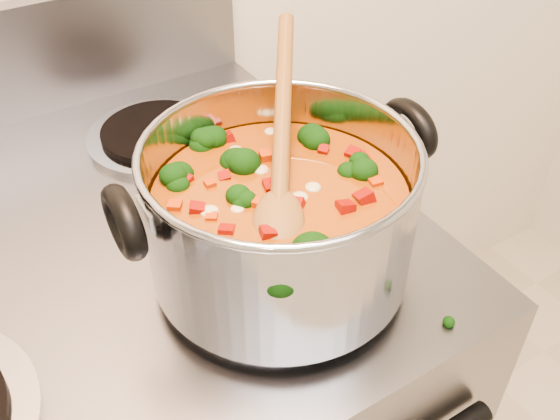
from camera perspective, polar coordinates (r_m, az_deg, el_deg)
name	(u,v)px	position (r m, az deg, el deg)	size (l,w,h in m)	color
stockpot	(280,215)	(0.61, 0.00, -0.42)	(0.32, 0.26, 0.16)	#A2A2AA
wooden_spoon	(281,162)	(0.60, 0.07, 4.45)	(0.20, 0.27, 0.11)	brown
cooktop_crumbs	(315,178)	(0.79, 3.25, 2.94)	(0.16, 0.22, 0.01)	black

